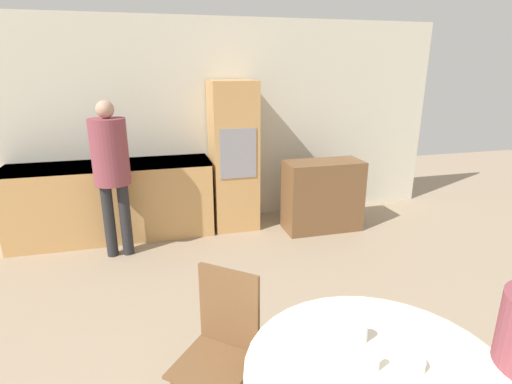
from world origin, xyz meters
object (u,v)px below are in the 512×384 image
object	(u,v)px
cup	(361,332)
oven_unit	(233,156)
bowl_near	(410,363)
chair_far_left	(222,342)
sideboard	(322,196)
person_standing	(111,163)

from	to	relation	value
cup	oven_unit	bearing A→B (deg)	88.73
oven_unit	bowl_near	distance (m)	3.61
chair_far_left	bowl_near	world-z (taller)	chair_far_left
sideboard	person_standing	xyz separation A→B (m)	(-2.48, -0.11, 0.60)
oven_unit	chair_far_left	world-z (taller)	oven_unit
sideboard	cup	world-z (taller)	sideboard
chair_far_left	bowl_near	bearing A→B (deg)	-0.62
sideboard	bowl_near	world-z (taller)	sideboard
person_standing	cup	bearing A→B (deg)	-64.80
person_standing	cup	size ratio (longest dim) A/B	18.28
sideboard	bowl_near	distance (m)	3.35
chair_far_left	cup	distance (m)	0.79
cup	sideboard	bearing A→B (deg)	69.02
chair_far_left	cup	size ratio (longest dim) A/B	10.11
person_standing	cup	xyz separation A→B (m)	(1.34, -2.85, -0.28)
cup	bowl_near	bearing A→B (deg)	-60.77
oven_unit	bowl_near	bearing A→B (deg)	-89.21
oven_unit	person_standing	size ratio (longest dim) A/B	1.10
oven_unit	bowl_near	size ratio (longest dim) A/B	14.12
oven_unit	sideboard	world-z (taller)	oven_unit
chair_far_left	cup	world-z (taller)	chair_far_left
chair_far_left	bowl_near	xyz separation A→B (m)	(0.75, -0.65, 0.23)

